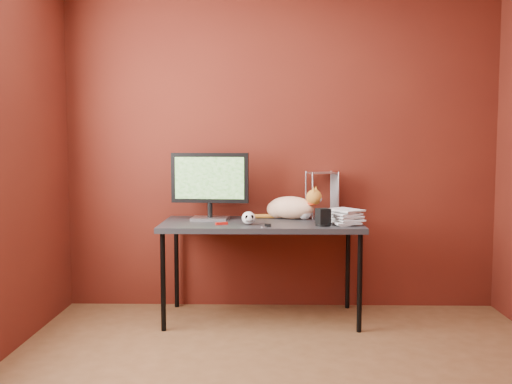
{
  "coord_description": "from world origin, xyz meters",
  "views": [
    {
      "loc": [
        -0.1,
        -2.91,
        1.34
      ],
      "look_at": [
        -0.19,
        1.15,
        1.0
      ],
      "focal_mm": 40.0,
      "sensor_mm": 36.0,
      "label": 1
    }
  ],
  "objects_px": {
    "skull_mug": "(249,218)",
    "speaker": "(323,218)",
    "book_stack": "(335,139)",
    "monitor": "(210,183)",
    "cat": "(291,207)",
    "desk": "(262,228)"
  },
  "relations": [
    {
      "from": "speaker",
      "to": "monitor",
      "type": "bearing_deg",
      "value": 135.45
    },
    {
      "from": "monitor",
      "to": "speaker",
      "type": "bearing_deg",
      "value": -15.34
    },
    {
      "from": "cat",
      "to": "skull_mug",
      "type": "bearing_deg",
      "value": -112.26
    },
    {
      "from": "monitor",
      "to": "skull_mug",
      "type": "relative_size",
      "value": 6.0
    },
    {
      "from": "cat",
      "to": "skull_mug",
      "type": "xyz_separation_m",
      "value": [
        -0.33,
        -0.34,
        -0.04
      ]
    },
    {
      "from": "skull_mug",
      "to": "speaker",
      "type": "distance_m",
      "value": 0.54
    },
    {
      "from": "cat",
      "to": "skull_mug",
      "type": "distance_m",
      "value": 0.47
    },
    {
      "from": "skull_mug",
      "to": "book_stack",
      "type": "xyz_separation_m",
      "value": [
        0.63,
        0.03,
        0.57
      ]
    },
    {
      "from": "desk",
      "to": "monitor",
      "type": "distance_m",
      "value": 0.54
    },
    {
      "from": "skull_mug",
      "to": "book_stack",
      "type": "height_order",
      "value": "book_stack"
    },
    {
      "from": "monitor",
      "to": "cat",
      "type": "distance_m",
      "value": 0.67
    },
    {
      "from": "monitor",
      "to": "speaker",
      "type": "height_order",
      "value": "monitor"
    },
    {
      "from": "skull_mug",
      "to": "speaker",
      "type": "xyz_separation_m",
      "value": [
        0.54,
        -0.04,
        0.01
      ]
    },
    {
      "from": "book_stack",
      "to": "skull_mug",
      "type": "bearing_deg",
      "value": -177.46
    },
    {
      "from": "desk",
      "to": "skull_mug",
      "type": "xyz_separation_m",
      "value": [
        -0.09,
        -0.15,
        0.1
      ]
    },
    {
      "from": "desk",
      "to": "skull_mug",
      "type": "height_order",
      "value": "skull_mug"
    },
    {
      "from": "cat",
      "to": "speaker",
      "type": "relative_size",
      "value": 4.38
    },
    {
      "from": "speaker",
      "to": "skull_mug",
      "type": "bearing_deg",
      "value": 150.33
    },
    {
      "from": "monitor",
      "to": "skull_mug",
      "type": "height_order",
      "value": "monitor"
    },
    {
      "from": "monitor",
      "to": "book_stack",
      "type": "distance_m",
      "value": 1.02
    },
    {
      "from": "cat",
      "to": "book_stack",
      "type": "xyz_separation_m",
      "value": [
        0.3,
        -0.31,
        0.53
      ]
    },
    {
      "from": "skull_mug",
      "to": "book_stack",
      "type": "distance_m",
      "value": 0.85
    }
  ]
}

